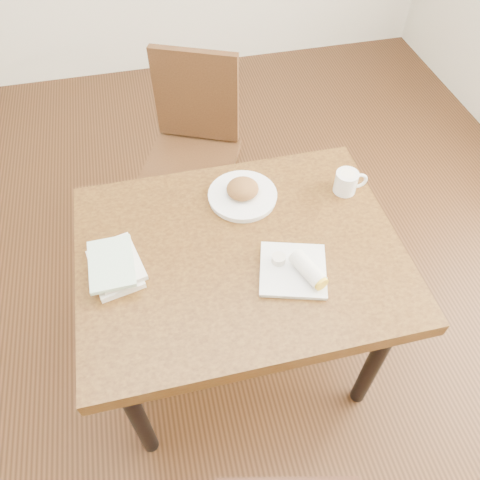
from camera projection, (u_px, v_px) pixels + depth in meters
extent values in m
cube|color=#472814|center=(240.00, 350.00, 2.16)|extent=(4.00, 5.00, 0.01)
cube|color=brown|center=(240.00, 255.00, 1.60)|extent=(1.09, 0.85, 0.06)
cylinder|color=black|center=(137.00, 415.00, 1.62)|extent=(0.06, 0.06, 0.69)
cylinder|color=black|center=(375.00, 361.00, 1.75)|extent=(0.06, 0.06, 0.69)
cylinder|color=black|center=(123.00, 268.00, 2.02)|extent=(0.06, 0.06, 0.69)
cylinder|color=black|center=(318.00, 233.00, 2.15)|extent=(0.06, 0.06, 0.69)
cylinder|color=#482B14|center=(235.00, 182.00, 2.54)|extent=(0.04, 0.04, 0.45)
cylinder|color=#482B14|center=(171.00, 173.00, 2.58)|extent=(0.04, 0.04, 0.45)
cylinder|color=#482B14|center=(220.00, 231.00, 2.31)|extent=(0.04, 0.04, 0.45)
cylinder|color=#482B14|center=(151.00, 221.00, 2.36)|extent=(0.04, 0.04, 0.45)
cube|color=#482B14|center=(190.00, 165.00, 2.26)|extent=(0.55, 0.55, 0.04)
cube|color=#482B14|center=(196.00, 96.00, 2.17)|extent=(0.38, 0.20, 0.45)
cylinder|color=white|center=(243.00, 197.00, 1.72)|extent=(0.25, 0.25, 0.02)
cylinder|color=white|center=(243.00, 194.00, 1.71)|extent=(0.25, 0.25, 0.01)
ellipsoid|color=#B27538|center=(243.00, 189.00, 1.69)|extent=(0.13, 0.13, 0.06)
cylinder|color=white|center=(346.00, 182.00, 1.72)|extent=(0.08, 0.08, 0.08)
torus|color=white|center=(359.00, 181.00, 1.72)|extent=(0.07, 0.02, 0.07)
cylinder|color=tan|center=(348.00, 174.00, 1.69)|extent=(0.08, 0.08, 0.01)
cylinder|color=#F2E5CC|center=(348.00, 174.00, 1.69)|extent=(0.05, 0.05, 0.00)
cube|color=white|center=(293.00, 271.00, 1.51)|extent=(0.26, 0.26, 0.01)
cube|color=white|center=(293.00, 269.00, 1.50)|extent=(0.26, 0.26, 0.01)
cylinder|color=white|center=(308.00, 269.00, 1.47)|extent=(0.09, 0.14, 0.05)
cylinder|color=yellow|center=(321.00, 283.00, 1.43)|extent=(0.05, 0.03, 0.05)
cylinder|color=silver|center=(279.00, 259.00, 1.51)|extent=(0.04, 0.04, 0.03)
cylinder|color=red|center=(279.00, 257.00, 1.50)|extent=(0.04, 0.04, 0.01)
cube|color=white|center=(115.00, 269.00, 1.51)|extent=(0.18, 0.23, 0.02)
cube|color=silver|center=(117.00, 262.00, 1.50)|extent=(0.18, 0.23, 0.02)
cube|color=#80C095|center=(111.00, 263.00, 1.48)|extent=(0.14, 0.21, 0.01)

